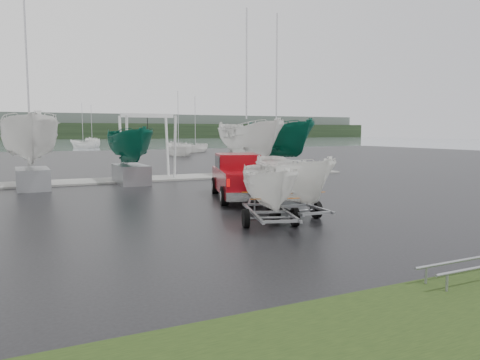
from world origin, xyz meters
TOP-DOWN VIEW (x-y plane):
  - ground_plane at (0.00, 0.00)m, footprint 120.00×120.00m
  - lake at (0.00, 100.00)m, footprint 300.00×300.00m
  - grass_verge at (0.00, -11.00)m, footprint 40.00×40.00m
  - dock at (0.00, 13.00)m, footprint 30.00×3.00m
  - treeline at (0.00, 170.00)m, footprint 300.00×8.00m
  - far_hill at (0.00, 178.00)m, footprint 300.00×6.00m
  - pickup_truck at (2.82, 3.33)m, footprint 3.73×6.29m
  - trailer_hitched at (0.86, -2.85)m, footprint 2.21×3.79m
  - trailer_parked at (2.24, -2.12)m, footprint 1.92×3.70m
  - boat_hoist at (1.20, 13.00)m, footprint 3.30×2.18m
  - keelboat_0 at (-5.55, 11.00)m, footprint 2.81×3.20m
  - keelboat_1 at (-0.32, 11.20)m, footprint 2.13×3.20m
  - keelboat_2 at (7.35, 11.00)m, footprint 2.66×3.20m
  - keelboat_3 at (9.77, 11.30)m, footprint 2.66×3.20m
  - moored_boat_2 at (12.38, 40.04)m, footprint 2.81×2.87m
  - moored_boat_3 at (17.43, 47.40)m, footprint 3.05×3.04m
  - moored_boat_5 at (7.64, 76.85)m, footprint 2.97×3.04m
  - moored_boat_7 at (5.36, 72.27)m, footprint 3.23×3.24m

SIDE VIEW (x-z plane):
  - lake at x=0.00m, z-range -0.01..-0.01m
  - ground_plane at x=0.00m, z-range 0.00..0.00m
  - moored_boat_5 at x=7.64m, z-range -5.84..5.85m
  - grass_verge at x=0.00m, z-range 0.00..0.00m
  - moored_boat_2 at x=12.38m, z-range -5.72..5.72m
  - moored_boat_7 at x=5.36m, z-range -5.51..5.53m
  - moored_boat_3 at x=17.43m, z-range -5.42..5.44m
  - dock at x=0.00m, z-range -0.01..0.11m
  - pickup_truck at x=2.82m, z-range 0.04..2.02m
  - trailer_hitched at x=0.86m, z-range 0.20..4.63m
  - boat_hoist at x=1.20m, z-range 0.61..4.73m
  - trailer_parked at x=2.24m, z-range 0.21..5.34m
  - treeline at x=0.00m, z-range 0.00..6.00m
  - keelboat_1 at x=-0.32m, z-range -0.04..6.73m
  - keelboat_3 at x=9.77m, z-range -1.19..9.65m
  - keelboat_2 at x=7.35m, z-range -1.19..9.65m
  - keelboat_0 at x=-5.55m, z-range -1.02..9.97m
  - far_hill at x=0.00m, z-range 0.00..10.00m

